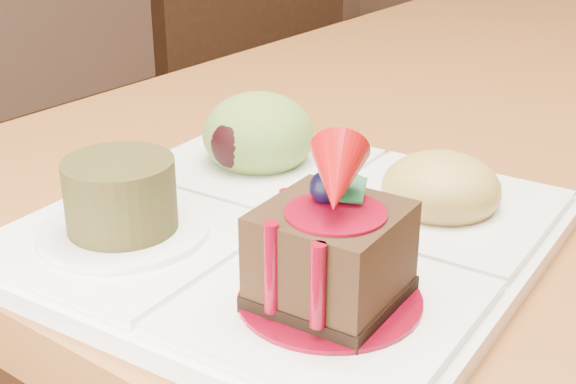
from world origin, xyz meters
The scene contains 2 objects.
chair_left centered at (-0.75, 0.03, 0.54)m, with size 0.49×0.49×0.95m.
sampler_plate centered at (-0.17, -0.75, 0.77)m, with size 0.30×0.30×0.11m.
Camera 1 is at (0.09, -1.09, 0.98)m, focal length 50.00 mm.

